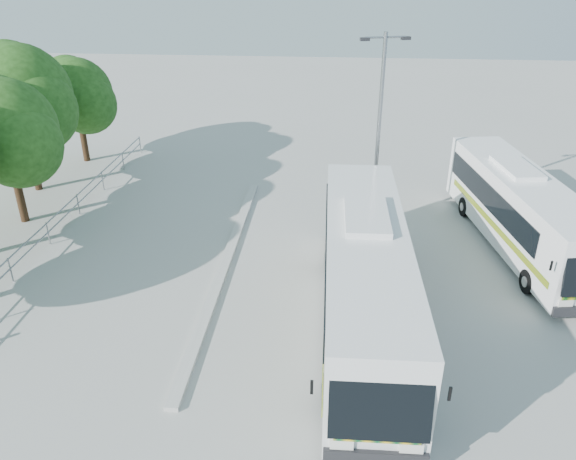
# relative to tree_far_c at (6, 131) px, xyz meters

# --- Properties ---
(ground) EXTENTS (100.00, 100.00, 0.00)m
(ground) POSITION_rel_tree_far_c_xyz_m (12.12, -5.10, -4.26)
(ground) COLOR #A5A5A0
(ground) RESTS_ON ground
(kerb_divider) EXTENTS (0.40, 16.00, 0.15)m
(kerb_divider) POSITION_rel_tree_far_c_xyz_m (9.82, -3.10, -4.18)
(kerb_divider) COLOR #B2B2AD
(kerb_divider) RESTS_ON ground
(railing) EXTENTS (0.06, 22.00, 1.00)m
(railing) POSITION_rel_tree_far_c_xyz_m (2.12, -1.10, -3.52)
(railing) COLOR gray
(railing) RESTS_ON ground
(tree_far_c) EXTENTS (4.97, 4.69, 6.49)m
(tree_far_c) POSITION_rel_tree_far_c_xyz_m (0.00, 0.00, 0.00)
(tree_far_c) COLOR #382314
(tree_far_c) RESTS_ON ground
(tree_far_d) EXTENTS (5.62, 5.30, 7.33)m
(tree_far_d) POSITION_rel_tree_far_c_xyz_m (-1.19, 3.70, 0.56)
(tree_far_d) COLOR #382314
(tree_far_d) RESTS_ON ground
(tree_far_e) EXTENTS (4.54, 4.28, 5.92)m
(tree_far_e) POSITION_rel_tree_far_c_xyz_m (-0.51, 8.20, -0.37)
(tree_far_e) COLOR #382314
(tree_far_e) RESTS_ON ground
(coach_main) EXTENTS (2.75, 12.29, 3.40)m
(coach_main) POSITION_rel_tree_far_c_xyz_m (15.07, -6.63, -2.40)
(coach_main) COLOR silver
(coach_main) RESTS_ON ground
(coach_adjacent) EXTENTS (3.87, 11.25, 3.07)m
(coach_adjacent) POSITION_rel_tree_far_c_xyz_m (21.56, -0.60, -2.58)
(coach_adjacent) COLOR white
(coach_adjacent) RESTS_ON ground
(lamppost) EXTENTS (2.01, 0.69, 8.31)m
(lamppost) POSITION_rel_tree_far_c_xyz_m (15.75, 0.92, 0.33)
(lamppost) COLOR gray
(lamppost) RESTS_ON ground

